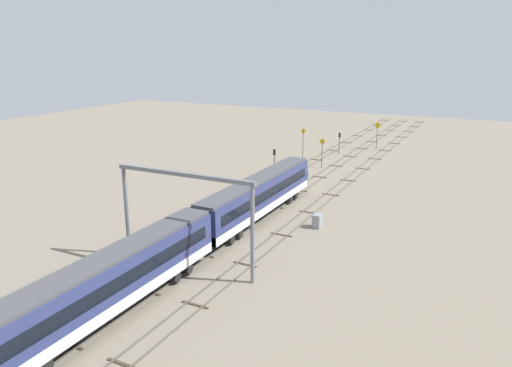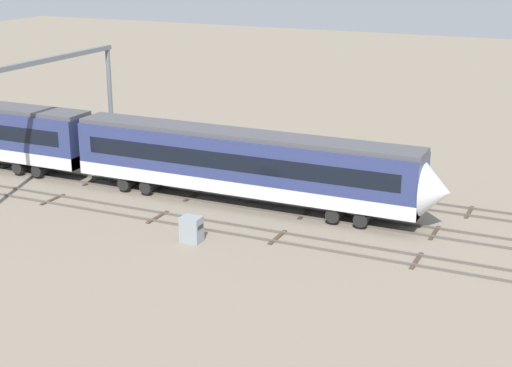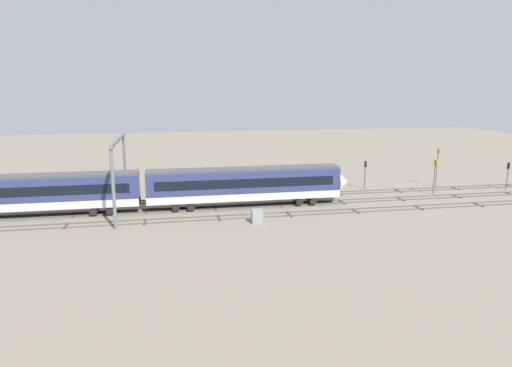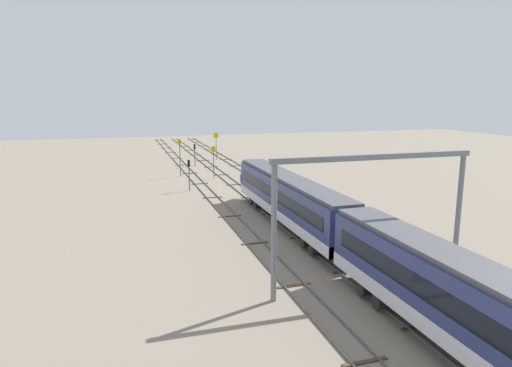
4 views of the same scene
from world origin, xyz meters
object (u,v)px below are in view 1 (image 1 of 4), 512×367
(signal_light_trackside_approach, at_px, (274,158))
(relay_cabinet, at_px, (317,221))
(speed_sign_distant_end, at_px, (377,131))
(overhead_gantry, at_px, (184,200))
(signal_light_trackside_departure, at_px, (339,140))
(speed_sign_mid_trackside, at_px, (303,141))
(speed_sign_far_trackside, at_px, (322,149))

(signal_light_trackside_approach, bearing_deg, relay_cabinet, -143.48)
(speed_sign_distant_end, bearing_deg, relay_cabinet, -174.51)
(relay_cabinet, bearing_deg, signal_light_trackside_approach, 36.52)
(overhead_gantry, bearing_deg, signal_light_trackside_departure, 2.86)
(speed_sign_mid_trackside, height_order, speed_sign_distant_end, speed_sign_mid_trackside)
(signal_light_trackside_approach, relative_size, relay_cabinet, 2.72)
(speed_sign_distant_end, distance_m, relay_cabinet, 46.50)
(speed_sign_distant_end, bearing_deg, speed_sign_far_trackside, 166.88)
(signal_light_trackside_approach, bearing_deg, speed_sign_mid_trackside, -1.66)
(signal_light_trackside_approach, height_order, signal_light_trackside_departure, signal_light_trackside_approach)
(speed_sign_mid_trackside, xyz_separation_m, speed_sign_far_trackside, (-3.26, -4.64, -0.38))
(speed_sign_distant_end, relative_size, signal_light_trackside_approach, 1.28)
(speed_sign_far_trackside, bearing_deg, signal_light_trackside_approach, 148.34)
(speed_sign_distant_end, bearing_deg, signal_light_trackside_approach, 160.92)
(overhead_gantry, xyz_separation_m, speed_sign_far_trackside, (41.98, 1.83, -3.18))
(speed_sign_mid_trackside, relative_size, speed_sign_far_trackside, 1.17)
(speed_sign_distant_end, height_order, signal_light_trackside_departure, speed_sign_distant_end)
(speed_sign_far_trackside, height_order, relay_cabinet, speed_sign_far_trackside)
(signal_light_trackside_approach, distance_m, signal_light_trackside_departure, 20.79)
(overhead_gantry, bearing_deg, speed_sign_distant_end, -2.50)
(overhead_gantry, height_order, signal_light_trackside_approach, overhead_gantry)
(overhead_gantry, relative_size, speed_sign_far_trackside, 2.85)
(overhead_gantry, distance_m, speed_sign_far_trackside, 42.14)
(overhead_gantry, xyz_separation_m, signal_light_trackside_departure, (54.31, 2.71, -3.77))
(signal_light_trackside_departure, bearing_deg, relay_cabinet, -165.93)
(signal_light_trackside_departure, height_order, relay_cabinet, signal_light_trackside_departure)
(speed_sign_mid_trackside, xyz_separation_m, speed_sign_distant_end, (16.08, -9.15, -0.01))
(speed_sign_far_trackside, distance_m, speed_sign_distant_end, 19.86)
(overhead_gantry, xyz_separation_m, speed_sign_mid_trackside, (45.24, 6.48, -2.79))
(overhead_gantry, bearing_deg, speed_sign_mid_trackside, 8.15)
(overhead_gantry, relative_size, speed_sign_distant_end, 2.64)
(signal_light_trackside_approach, relative_size, signal_light_trackside_departure, 1.05)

